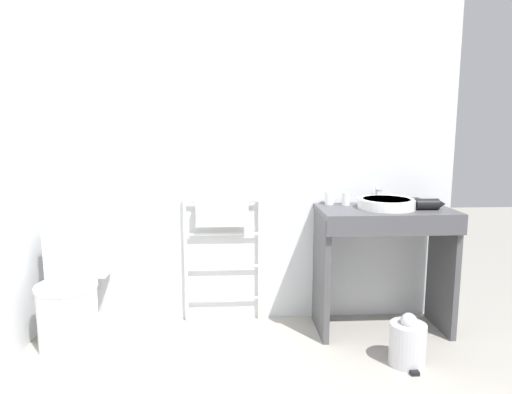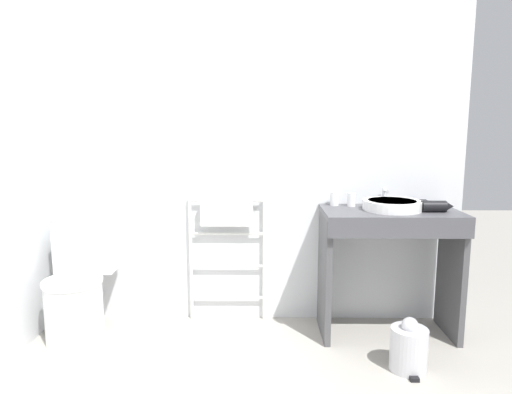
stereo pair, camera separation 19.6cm
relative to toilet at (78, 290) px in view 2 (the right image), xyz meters
name	(u,v)px [view 2 (the right image)]	position (x,y,z in m)	size (l,w,h in m)	color
wall_back	(247,149)	(1.16, 0.38, 0.95)	(3.15, 0.12, 2.57)	silver
toilet	(78,290)	(0.00, 0.00, 0.00)	(0.41, 0.55, 0.79)	white
towel_radiator	(227,231)	(1.01, 0.27, 0.35)	(0.57, 0.06, 0.95)	white
vanity_counter	(389,252)	(2.14, 0.05, 0.26)	(0.92, 0.50, 0.89)	#4C4C51
sink_basin	(392,205)	(2.15, 0.07, 0.59)	(0.39, 0.39, 0.07)	white
faucet	(385,194)	(2.15, 0.27, 0.63)	(0.02, 0.10, 0.12)	silver
cup_near_wall	(334,199)	(1.79, 0.25, 0.60)	(0.06, 0.06, 0.09)	white
cup_near_edge	(351,200)	(1.90, 0.21, 0.60)	(0.06, 0.06, 0.10)	white
hair_dryer	(435,206)	(2.42, 0.02, 0.59)	(0.21, 0.17, 0.08)	black
trash_bin	(409,348)	(2.15, -0.42, -0.19)	(0.22, 0.25, 0.33)	silver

